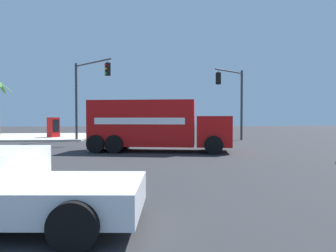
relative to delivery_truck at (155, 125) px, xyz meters
name	(u,v)px	position (x,y,z in m)	size (l,w,h in m)	color
ground_plane	(167,149)	(1.20, -0.85, -1.53)	(100.00, 100.00, 0.00)	#2B2B2D
sidewalk_corner_far	(35,137)	(13.39, 11.34, -1.46)	(11.19, 11.19, 0.14)	#B2ADA0
delivery_truck	(155,125)	(0.00, 0.00, 0.00)	(4.17, 8.34, 2.95)	red
traffic_light_primary	(86,88)	(7.22, 5.23, 2.83)	(3.61, 3.36, 6.39)	#38383D
traffic_light_secondary	(234,94)	(7.51, -7.13, 2.44)	(2.26, 3.02, 6.10)	#38383D
vending_machine_red	(53,127)	(11.44, 9.01, -0.46)	(1.17, 1.15, 1.85)	red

